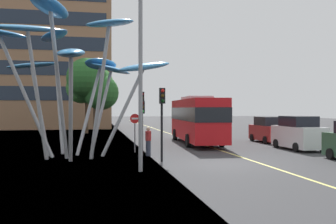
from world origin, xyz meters
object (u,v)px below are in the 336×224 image
object	(u,v)px
car_parked_far	(269,130)
no_entry_sign	(135,127)
traffic_light_island_mid	(142,108)
red_bus	(197,118)
leaf_sculpture	(71,52)
traffic_light_kerb_far	(142,115)
traffic_light_kerb_near	(162,108)
street_lamp	(146,50)
pedestrian	(148,142)
car_parked_mid	(298,134)

from	to	relation	value
car_parked_far	no_entry_sign	world-z (taller)	no_entry_sign
traffic_light_island_mid	red_bus	bearing A→B (deg)	30.82
leaf_sculpture	traffic_light_kerb_far	xyz separation A→B (m)	(4.22, 1.59, -3.58)
traffic_light_island_mid	no_entry_sign	distance (m)	2.81
traffic_light_kerb_near	street_lamp	distance (m)	3.94
street_lamp	pedestrian	size ratio (longest dim) A/B	5.07
traffic_light_island_mid	car_parked_far	xyz separation A→B (m)	(10.73, 2.64, -1.83)
red_bus	traffic_light_kerb_far	xyz separation A→B (m)	(-4.96, -5.48, 0.33)
car_parked_mid	pedestrian	distance (m)	10.42
no_entry_sign	red_bus	bearing A→B (deg)	43.95
traffic_light_kerb_far	no_entry_sign	world-z (taller)	traffic_light_kerb_far
red_bus	leaf_sculpture	xyz separation A→B (m)	(-9.18, -7.07, 3.91)
red_bus	traffic_light_kerb_far	bearing A→B (deg)	-132.16
leaf_sculpture	street_lamp	bearing A→B (deg)	-57.74
traffic_light_kerb_far	street_lamp	world-z (taller)	street_lamp
leaf_sculpture	street_lamp	xyz separation A→B (m)	(3.52, -5.58, -0.65)
pedestrian	red_bus	bearing A→B (deg)	56.34
leaf_sculpture	traffic_light_kerb_near	bearing A→B (deg)	-30.77
car_parked_far	pedestrian	distance (m)	13.05
car_parked_mid	street_lamp	xyz separation A→B (m)	(-11.13, -6.92, 4.22)
red_bus	street_lamp	distance (m)	14.24
traffic_light_kerb_near	street_lamp	size ratio (longest dim) A/B	0.45
traffic_light_kerb_near	car_parked_mid	xyz separation A→B (m)	(9.95, 4.14, -1.68)
street_lamp	traffic_light_island_mid	bearing A→B (deg)	84.16
traffic_light_kerb_far	traffic_light_island_mid	xyz separation A→B (m)	(0.31, 2.71, 0.46)
traffic_light_kerb_near	traffic_light_island_mid	world-z (taller)	traffic_light_island_mid
leaf_sculpture	street_lamp	distance (m)	6.63
red_bus	pedestrian	bearing A→B (deg)	-123.66
traffic_light_kerb_near	no_entry_sign	distance (m)	4.89
traffic_light_kerb_far	traffic_light_kerb_near	bearing A→B (deg)	-83.78
street_lamp	no_entry_sign	distance (m)	8.30
traffic_light_kerb_near	no_entry_sign	xyz separation A→B (m)	(-0.92, 4.67, -1.13)
traffic_light_island_mid	pedestrian	world-z (taller)	traffic_light_island_mid
red_bus	street_lamp	xyz separation A→B (m)	(-5.66, -12.65, 3.26)
traffic_light_kerb_near	pedestrian	world-z (taller)	traffic_light_kerb_near
red_bus	car_parked_mid	distance (m)	7.98
car_parked_mid	no_entry_sign	bearing A→B (deg)	177.22
traffic_light_island_mid	car_parked_mid	world-z (taller)	traffic_light_island_mid
red_bus	street_lamp	size ratio (longest dim) A/B	1.33
red_bus	no_entry_sign	distance (m)	7.51
traffic_light_island_mid	car_parked_mid	size ratio (longest dim) A/B	0.90
street_lamp	pedestrian	xyz separation A→B (m)	(0.82, 5.38, -4.44)
red_bus	car_parked_mid	bearing A→B (deg)	-46.36
traffic_light_kerb_far	red_bus	bearing A→B (deg)	47.84
car_parked_mid	pedestrian	size ratio (longest dim) A/B	2.61
street_lamp	no_entry_sign	xyz separation A→B (m)	(0.26, 7.45, -3.66)
red_bus	pedestrian	size ratio (longest dim) A/B	6.77
traffic_light_kerb_near	car_parked_mid	distance (m)	10.91
traffic_light_kerb_far	car_parked_far	world-z (taller)	traffic_light_kerb_far
traffic_light_island_mid	no_entry_sign	bearing A→B (deg)	-107.12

